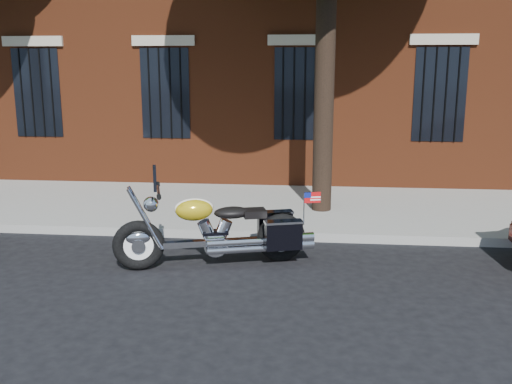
# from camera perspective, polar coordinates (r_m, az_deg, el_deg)

# --- Properties ---
(ground) EXTENTS (120.00, 120.00, 0.00)m
(ground) POSITION_cam_1_polar(r_m,az_deg,el_deg) (8.12, 3.20, -7.68)
(ground) COLOR black
(ground) RESTS_ON ground
(curb) EXTENTS (40.00, 0.16, 0.15)m
(curb) POSITION_cam_1_polar(r_m,az_deg,el_deg) (9.41, 3.58, -4.37)
(curb) COLOR gray
(curb) RESTS_ON ground
(sidewalk) EXTENTS (40.00, 3.60, 0.15)m
(sidewalk) POSITION_cam_1_polar(r_m,az_deg,el_deg) (11.22, 3.95, -1.61)
(sidewalk) COLOR gray
(sidewalk) RESTS_ON ground
(motorcycle) EXTENTS (2.87, 1.30, 1.45)m
(motorcycle) POSITION_cam_1_polar(r_m,az_deg,el_deg) (8.12, -3.47, -4.04)
(motorcycle) COLOR black
(motorcycle) RESTS_ON ground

